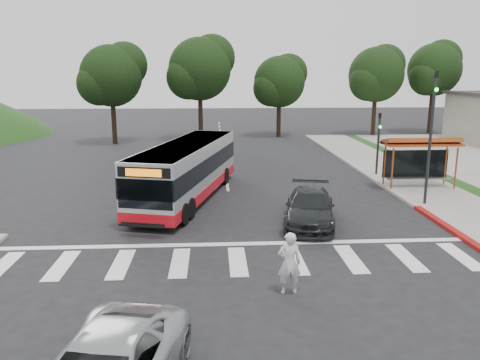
{
  "coord_description": "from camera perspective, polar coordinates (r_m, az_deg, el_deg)",
  "views": [
    {
      "loc": [
        -0.8,
        -20.19,
        6.36
      ],
      "look_at": [
        0.41,
        0.73,
        1.6
      ],
      "focal_mm": 35.0,
      "sensor_mm": 36.0,
      "label": 1
    }
  ],
  "objects": [
    {
      "name": "traffic_signal_ne_short",
      "position": [
        30.76,
        16.54,
        5.02
      ],
      "size": [
        0.18,
        0.37,
        4.0
      ],
      "color": "black",
      "rests_on": "ground"
    },
    {
      "name": "tree_north_c",
      "position": [
        45.19,
        -15.32,
        12.27
      ],
      "size": [
        6.16,
        5.74,
        9.3
      ],
      "color": "black",
      "rests_on": "ground"
    },
    {
      "name": "pedestrian",
      "position": [
        13.97,
        6.01,
        -10.06
      ],
      "size": [
        0.7,
        0.46,
        1.9
      ],
      "primitive_type": "imported",
      "rotation": [
        0.0,
        0.0,
        3.15
      ],
      "color": "silver",
      "rests_on": "ground"
    },
    {
      "name": "crosswalk_ladder",
      "position": [
        16.49,
        -0.29,
        -9.87
      ],
      "size": [
        18.0,
        2.6,
        0.01
      ],
      "primitive_type": "cube",
      "color": "silver",
      "rests_on": "ground"
    },
    {
      "name": "tree_north_b",
      "position": [
        48.74,
        4.89,
        11.93
      ],
      "size": [
        5.72,
        5.33,
        8.43
      ],
      "color": "black",
      "rests_on": "ground"
    },
    {
      "name": "transit_bus",
      "position": [
        24.28,
        -6.43,
        1.06
      ],
      "size": [
        5.19,
        11.5,
        2.91
      ],
      "primitive_type": null,
      "rotation": [
        0.0,
        0.0,
        -0.25
      ],
      "color": "#A8AAAC",
      "rests_on": "ground"
    },
    {
      "name": "tree_ne_a",
      "position": [
        51.12,
        16.35,
        12.33
      ],
      "size": [
        6.16,
        5.74,
        9.3
      ],
      "color": "black",
      "rests_on": "parking_lot"
    },
    {
      "name": "curb_east_red",
      "position": [
        21.6,
        23.95,
        -5.26
      ],
      "size": [
        0.32,
        6.0,
        0.15
      ],
      "primitive_type": "cube",
      "color": "maroon",
      "rests_on": "ground"
    },
    {
      "name": "dark_sedan",
      "position": [
        20.45,
        8.5,
        -3.32
      ],
      "size": [
        3.05,
        5.35,
        1.46
      ],
      "primitive_type": "imported",
      "rotation": [
        0.0,
        0.0,
        -0.21
      ],
      "color": "black",
      "rests_on": "ground"
    },
    {
      "name": "bus_shelter",
      "position": [
        28.12,
        21.13,
        3.74
      ],
      "size": [
        4.2,
        1.6,
        2.86
      ],
      "color": "#A6451B",
      "rests_on": "sidewalk_east"
    },
    {
      "name": "ground",
      "position": [
        21.18,
        -1.01,
        -4.68
      ],
      "size": [
        140.0,
        140.0,
        0.0
      ],
      "primitive_type": "plane",
      "color": "black",
      "rests_on": "ground"
    },
    {
      "name": "tree_north_a",
      "position": [
        46.28,
        -4.83,
        13.45
      ],
      "size": [
        6.6,
        6.15,
        10.17
      ],
      "color": "black",
      "rests_on": "ground"
    },
    {
      "name": "traffic_signal_ne_tall",
      "position": [
        24.18,
        22.31,
        5.95
      ],
      "size": [
        0.18,
        0.37,
        6.5
      ],
      "color": "black",
      "rests_on": "ground"
    },
    {
      "name": "sidewalk_east",
      "position": [
        31.2,
        18.98,
        0.44
      ],
      "size": [
        4.0,
        40.0,
        0.12
      ],
      "primitive_type": "cube",
      "color": "gray",
      "rests_on": "ground"
    },
    {
      "name": "tree_ne_b",
      "position": [
        55.64,
        22.65,
        12.42
      ],
      "size": [
        6.16,
        5.74,
        10.02
      ],
      "color": "black",
      "rests_on": "ground"
    },
    {
      "name": "curb_east",
      "position": [
        30.5,
        15.5,
        0.43
      ],
      "size": [
        0.3,
        40.0,
        0.15
      ],
      "primitive_type": "cube",
      "color": "#9E9991",
      "rests_on": "ground"
    }
  ]
}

